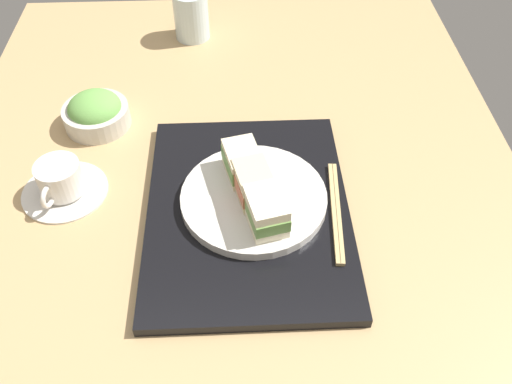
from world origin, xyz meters
The scene contains 10 objects.
ground_plane centered at (0.00, 0.00, -1.50)cm, with size 140.00×100.00×3.00cm, color tan.
serving_tray centered at (-1.02, -2.23, 0.90)cm, with size 42.00×31.83×1.81cm, color black.
sandwich_plate centered at (-0.41, -3.19, 2.60)cm, with size 23.22×23.22×1.58cm, color silver.
sandwich_near centered at (-5.85, -4.76, 6.12)cm, with size 8.73×6.90×5.47cm.
sandwich_middle centered at (-0.41, -3.19, 5.97)cm, with size 8.54×7.04×5.16cm.
sandwich_far centered at (5.02, -1.62, 5.84)cm, with size 8.56×6.95×4.90cm.
salad_bowl centered at (22.53, 25.15, 2.86)cm, with size 12.15×12.15×6.58cm.
chopsticks_pair centered at (-2.88, -15.95, 2.16)cm, with size 20.56×2.97×0.70cm.
coffee_cup centered at (4.98, 28.09, 2.52)cm, with size 14.12×14.12×6.14cm.
drinking_glass centered at (52.77, 8.45, 5.20)cm, with size 7.67×7.67×10.41cm, color silver.
Camera 1 is at (-57.86, -0.99, 66.20)cm, focal length 38.09 mm.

